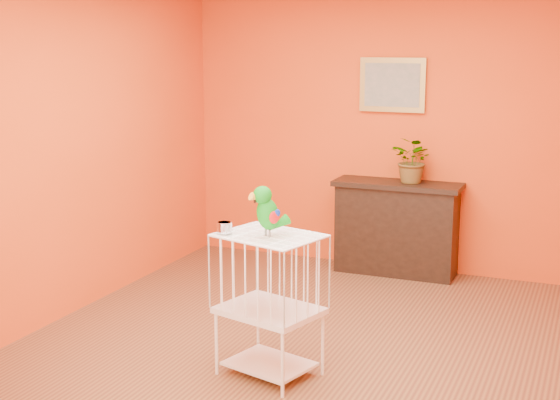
% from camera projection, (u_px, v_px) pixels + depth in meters
% --- Properties ---
extents(ground, '(4.50, 4.50, 0.00)m').
position_uv_depth(ground, '(305.00, 348.00, 5.56)').
color(ground, brown).
rests_on(ground, ground).
extents(room_shell, '(4.50, 4.50, 4.50)m').
position_uv_depth(room_shell, '(307.00, 127.00, 5.24)').
color(room_shell, '#E24915').
rests_on(room_shell, ground).
extents(console_cabinet, '(1.17, 0.42, 0.87)m').
position_uv_depth(console_cabinet, '(396.00, 228.00, 7.27)').
color(console_cabinet, black).
rests_on(console_cabinet, ground).
extents(potted_plant, '(0.53, 0.55, 0.33)m').
position_uv_depth(potted_plant, '(414.00, 165.00, 7.13)').
color(potted_plant, '#26722D').
rests_on(potted_plant, console_cabinet).
extents(framed_picture, '(0.62, 0.04, 0.50)m').
position_uv_depth(framed_picture, '(392.00, 85.00, 7.21)').
color(framed_picture, '#A7873B').
rests_on(framed_picture, room_shell).
extents(birdcage, '(0.72, 0.62, 0.94)m').
position_uv_depth(birdcage, '(269.00, 303.00, 5.02)').
color(birdcage, white).
rests_on(birdcage, ground).
extents(feed_cup, '(0.10, 0.10, 0.07)m').
position_uv_depth(feed_cup, '(224.00, 227.00, 4.96)').
color(feed_cup, silver).
rests_on(feed_cup, birdcage).
extents(parrot, '(0.23, 0.27, 0.33)m').
position_uv_depth(parrot, '(267.00, 210.00, 4.87)').
color(parrot, '#59544C').
rests_on(parrot, birdcage).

